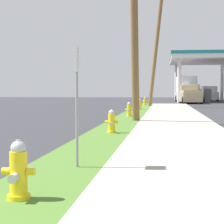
# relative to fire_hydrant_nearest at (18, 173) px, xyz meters

# --- Properties ---
(fire_hydrant_nearest) EXTENTS (0.42, 0.37, 0.74)m
(fire_hydrant_nearest) POSITION_rel_fire_hydrant_nearest_xyz_m (0.00, 0.00, 0.00)
(fire_hydrant_nearest) COLOR yellow
(fire_hydrant_nearest) RESTS_ON grass_verge
(fire_hydrant_second) EXTENTS (0.42, 0.38, 0.74)m
(fire_hydrant_second) POSITION_rel_fire_hydrant_nearest_xyz_m (0.15, 7.89, 0.00)
(fire_hydrant_second) COLOR yellow
(fire_hydrant_second) RESTS_ON grass_verge
(fire_hydrant_third) EXTENTS (0.42, 0.37, 0.74)m
(fire_hydrant_third) POSITION_rel_fire_hydrant_nearest_xyz_m (0.00, 15.98, 0.00)
(fire_hydrant_third) COLOR yellow
(fire_hydrant_third) RESTS_ON grass_verge
(fire_hydrant_fourth) EXTENTS (0.42, 0.37, 0.74)m
(fire_hydrant_fourth) POSITION_rel_fire_hydrant_nearest_xyz_m (0.09, 23.49, 0.00)
(fire_hydrant_fourth) COLOR yellow
(fire_hydrant_fourth) RESTS_ON grass_verge
(fire_hydrant_fifth) EXTENTS (0.42, 0.38, 0.74)m
(fire_hydrant_fifth) POSITION_rel_fire_hydrant_nearest_xyz_m (0.05, 31.98, 0.00)
(fire_hydrant_fifth) COLOR yellow
(fire_hydrant_fifth) RESTS_ON grass_verge
(utility_pole_background) EXTENTS (1.89, 1.49, 10.08)m
(utility_pole_background) POSITION_rel_fire_hydrant_nearest_xyz_m (1.10, 29.89, 4.80)
(utility_pole_background) COLOR olive
(utility_pole_background) RESTS_ON grass_verge
(street_sign_post) EXTENTS (0.05, 0.36, 2.12)m
(street_sign_post) POSITION_rel_fire_hydrant_nearest_xyz_m (0.28, 2.16, 1.19)
(street_sign_post) COLOR gray
(street_sign_post) RESTS_ON grass_verge
(car_red_by_near_pump) EXTENTS (2.14, 4.59, 1.57)m
(car_red_by_near_pump) POSITION_rel_fire_hydrant_nearest_xyz_m (4.52, 47.57, 0.28)
(car_red_by_near_pump) COLOR red
(car_red_by_near_pump) RESTS_ON ground
(truck_silver_at_forecourt) EXTENTS (2.68, 6.56, 3.11)m
(truck_silver_at_forecourt) POSITION_rel_fire_hydrant_nearest_xyz_m (4.47, 44.04, 1.04)
(truck_silver_at_forecourt) COLOR #BCBCC1
(truck_silver_at_forecourt) RESTS_ON ground
(truck_white_on_apron) EXTENTS (2.57, 5.56, 1.97)m
(truck_white_on_apron) POSITION_rel_fire_hydrant_nearest_xyz_m (7.62, 51.54, 0.47)
(truck_white_on_apron) COLOR white
(truck_white_on_apron) RESTS_ON ground
(truck_tan_at_far_bay) EXTENTS (2.46, 5.52, 1.97)m
(truck_tan_at_far_bay) POSITION_rel_fire_hydrant_nearest_xyz_m (4.54, 40.25, 0.47)
(truck_tan_at_far_bay) COLOR tan
(truck_tan_at_far_bay) RESTS_ON ground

